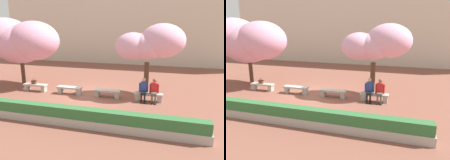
# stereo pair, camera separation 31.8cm
# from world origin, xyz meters

# --- Properties ---
(ground_plane) EXTENTS (100.00, 100.00, 0.00)m
(ground_plane) POSITION_xyz_m (0.00, 0.00, 0.00)
(ground_plane) COLOR brown
(building_facade) EXTENTS (28.00, 4.00, 9.03)m
(building_facade) POSITION_xyz_m (0.00, 12.84, 4.51)
(building_facade) COLOR beige
(building_facade) RESTS_ON ground
(stone_bench_west_end) EXTENTS (1.54, 0.44, 0.45)m
(stone_bench_west_end) POSITION_xyz_m (-3.56, 0.00, 0.29)
(stone_bench_west_end) COLOR #ADA89E
(stone_bench_west_end) RESTS_ON ground
(stone_bench_near_west) EXTENTS (1.54, 0.44, 0.45)m
(stone_bench_near_west) POSITION_xyz_m (-1.19, 0.00, 0.29)
(stone_bench_near_west) COLOR #ADA89E
(stone_bench_near_west) RESTS_ON ground
(stone_bench_center) EXTENTS (1.54, 0.44, 0.45)m
(stone_bench_center) POSITION_xyz_m (1.19, 0.00, 0.29)
(stone_bench_center) COLOR #ADA89E
(stone_bench_center) RESTS_ON ground
(stone_bench_near_east) EXTENTS (1.54, 0.44, 0.45)m
(stone_bench_near_east) POSITION_xyz_m (3.56, 0.00, 0.29)
(stone_bench_near_east) COLOR #ADA89E
(stone_bench_near_east) RESTS_ON ground
(person_seated_left) EXTENTS (0.51, 0.70, 1.29)m
(person_seated_left) POSITION_xyz_m (3.28, -0.05, 0.70)
(person_seated_left) COLOR black
(person_seated_left) RESTS_ON ground
(person_seated_right) EXTENTS (0.51, 0.69, 1.29)m
(person_seated_right) POSITION_xyz_m (3.86, -0.05, 0.70)
(person_seated_right) COLOR black
(person_seated_right) RESTS_ON ground
(handbag) EXTENTS (0.30, 0.15, 0.34)m
(handbag) POSITION_xyz_m (-3.64, -0.02, 0.58)
(handbag) COLOR brown
(handbag) RESTS_ON stone_bench_west_end
(cherry_tree_main) EXTENTS (3.99, 2.52, 4.17)m
(cherry_tree_main) POSITION_xyz_m (3.45, 1.26, 3.03)
(cherry_tree_main) COLOR #513828
(cherry_tree_main) RESTS_ON ground
(cherry_tree_secondary) EXTENTS (5.61, 3.22, 4.55)m
(cherry_tree_secondary) POSITION_xyz_m (-5.24, 1.03, 3.05)
(cherry_tree_secondary) COLOR #473323
(cherry_tree_secondary) RESTS_ON ground
(planter_hedge_foreground) EXTENTS (12.49, 0.50, 0.80)m
(planter_hedge_foreground) POSITION_xyz_m (0.00, -3.84, 0.39)
(planter_hedge_foreground) COLOR #ADA89E
(planter_hedge_foreground) RESTS_ON ground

